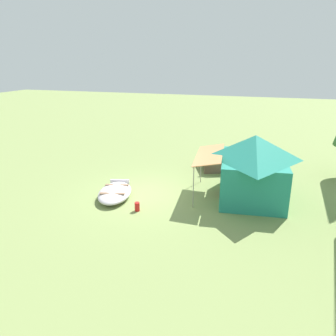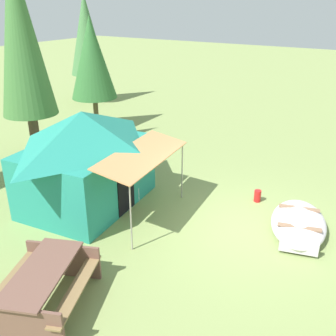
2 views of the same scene
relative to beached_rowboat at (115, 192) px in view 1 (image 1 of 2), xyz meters
name	(u,v)px [view 1 (image 1 of 2)]	position (x,y,z in m)	size (l,w,h in m)	color
ground_plane	(150,194)	(-0.69, 1.24, -0.21)	(80.00, 80.00, 0.00)	#809352
beached_rowboat	(115,192)	(0.00, 0.00, 0.00)	(2.58, 1.84, 0.40)	silver
canvas_cabin_tent	(253,166)	(-1.63, 5.28, 1.14)	(3.82, 3.92, 2.60)	#238675
picnic_table	(216,159)	(-5.00, 3.26, 0.29)	(2.37, 2.14, 0.78)	brown
cooler_box	(228,197)	(-0.98, 4.46, -0.01)	(0.55, 0.38, 0.39)	silver
fuel_can	(137,207)	(0.90, 1.36, -0.04)	(0.19, 0.19, 0.33)	red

